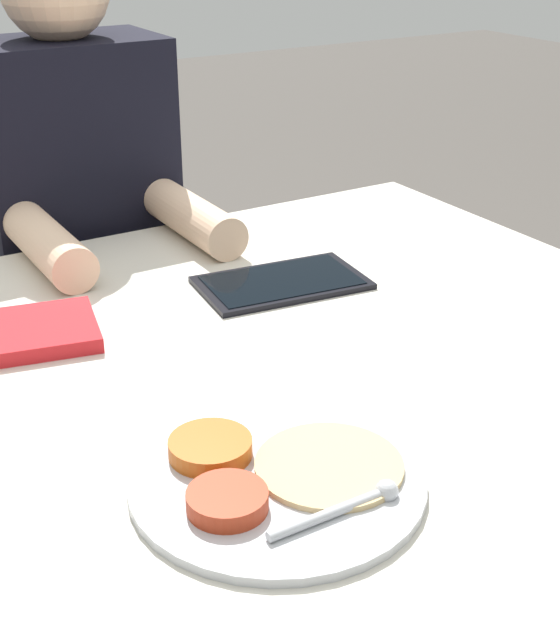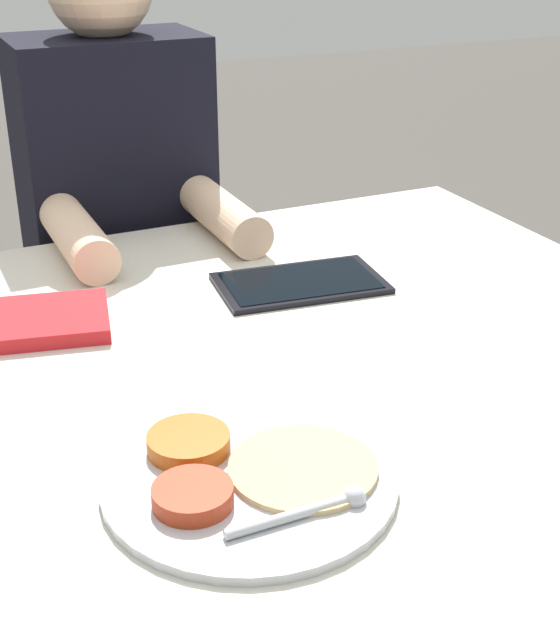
{
  "view_description": "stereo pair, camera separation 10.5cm",
  "coord_description": "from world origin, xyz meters",
  "px_view_note": "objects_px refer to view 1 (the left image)",
  "views": [
    {
      "loc": [
        -0.5,
        -0.82,
        1.22
      ],
      "look_at": [
        -0.01,
        -0.02,
        0.77
      ],
      "focal_mm": 50.0,
      "sensor_mm": 36.0,
      "label": 1
    },
    {
      "loc": [
        -0.41,
        -0.87,
        1.22
      ],
      "look_at": [
        -0.01,
        -0.02,
        0.77
      ],
      "focal_mm": 50.0,
      "sensor_mm": 36.0,
      "label": 2
    }
  ],
  "objects_px": {
    "red_notebook": "(17,336)",
    "person_diner": "(87,292)",
    "thali_tray": "(273,477)",
    "tablet_device": "(282,283)"
  },
  "relations": [
    {
      "from": "tablet_device",
      "to": "person_diner",
      "type": "relative_size",
      "value": 0.21
    },
    {
      "from": "person_diner",
      "to": "red_notebook",
      "type": "bearing_deg",
      "value": -118.61
    },
    {
      "from": "thali_tray",
      "to": "tablet_device",
      "type": "xyz_separation_m",
      "value": [
        0.26,
        0.41,
        -0.0
      ]
    },
    {
      "from": "red_notebook",
      "to": "person_diner",
      "type": "bearing_deg",
      "value": 61.39
    },
    {
      "from": "red_notebook",
      "to": "person_diner",
      "type": "relative_size",
      "value": 0.19
    },
    {
      "from": "thali_tray",
      "to": "red_notebook",
      "type": "height_order",
      "value": "thali_tray"
    },
    {
      "from": "person_diner",
      "to": "tablet_device",
      "type": "bearing_deg",
      "value": -72.65
    },
    {
      "from": "thali_tray",
      "to": "red_notebook",
      "type": "bearing_deg",
      "value": 105.98
    },
    {
      "from": "red_notebook",
      "to": "tablet_device",
      "type": "relative_size",
      "value": 0.89
    },
    {
      "from": "tablet_device",
      "to": "person_diner",
      "type": "bearing_deg",
      "value": 107.35
    }
  ]
}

